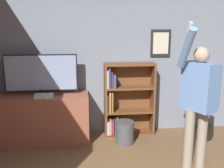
% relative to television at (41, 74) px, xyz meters
% --- Properties ---
extents(wall_back, '(6.01, 0.09, 2.70)m').
position_rel_television_xyz_m(wall_back, '(1.24, 0.28, 0.23)').
color(wall_back, gray).
rests_on(wall_back, ground_plane).
extents(tv_ledge, '(1.48, 0.57, 0.78)m').
position_rel_television_xyz_m(tv_ledge, '(0.00, -0.06, -0.73)').
color(tv_ledge, '#93513D').
rests_on(tv_ledge, ground_plane).
extents(television, '(1.14, 0.22, 0.65)m').
position_rel_television_xyz_m(television, '(0.00, 0.00, 0.00)').
color(television, black).
rests_on(television, tv_ledge).
extents(game_console, '(0.28, 0.17, 0.06)m').
position_rel_television_xyz_m(game_console, '(0.05, -0.21, -0.31)').
color(game_console, silver).
rests_on(game_console, tv_ledge).
extents(remote_loose, '(0.06, 0.14, 0.02)m').
position_rel_television_xyz_m(remote_loose, '(0.10, -0.26, -0.33)').
color(remote_loose, white).
rests_on(remote_loose, tv_ledge).
extents(bookshelf, '(0.86, 0.28, 1.26)m').
position_rel_television_xyz_m(bookshelf, '(1.37, 0.11, -0.52)').
color(bookshelf, brown).
rests_on(bookshelf, ground_plane).
extents(person, '(0.57, 0.55, 1.92)m').
position_rel_television_xyz_m(person, '(2.13, -1.12, -0.14)').
color(person, gray).
rests_on(person, ground_plane).
extents(waste_bin, '(0.30, 0.30, 0.37)m').
position_rel_television_xyz_m(waste_bin, '(1.31, -0.28, -0.94)').
color(waste_bin, '#4C4C51').
rests_on(waste_bin, ground_plane).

